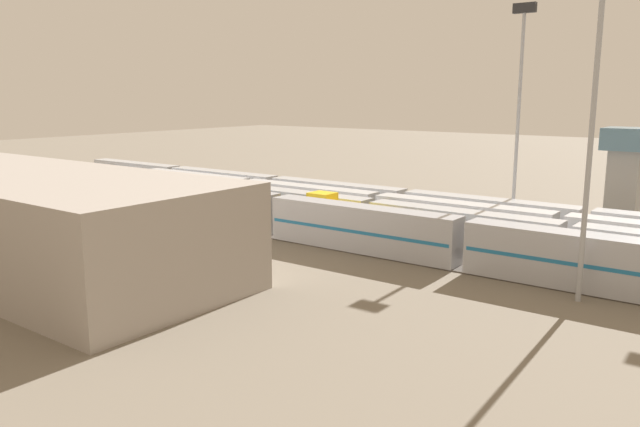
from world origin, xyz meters
The scene contains 15 objects.
ground_plane centered at (0.00, 0.00, 0.00)m, with size 400.00×400.00×0.00m, color #756B5B.
track_bed_0 centered at (0.00, -10.00, 0.06)m, with size 140.00×2.80×0.12m, color #4C443D.
track_bed_1 centered at (0.00, -5.00, 0.06)m, with size 140.00×2.80×0.12m, color #3D3833.
track_bed_2 centered at (0.00, 0.00, 0.06)m, with size 140.00×2.80×0.12m, color #4C443D.
track_bed_3 centered at (0.00, 5.00, 0.06)m, with size 140.00×2.80×0.12m, color #3D3833.
track_bed_4 centered at (0.00, 10.00, 0.06)m, with size 140.00×2.80×0.12m, color #4C443D.
train_on_track_1 centered at (-6.42, -5.00, 2.08)m, with size 114.80×3.00×4.40m.
train_on_track_4 centered at (-2.76, 10.00, 2.61)m, with size 71.40×3.06×5.00m.
train_on_track_2 centered at (3.45, 0.00, 2.07)m, with size 139.00×3.00×4.40m.
train_on_track_3 centered at (3.48, 5.00, 2.16)m, with size 10.00×3.00×5.00m.
train_on_track_0 centered at (4.83, -10.00, 2.07)m, with size 139.00×3.06×4.40m.
light_mast_0 centered at (-11.78, -12.20, 17.79)m, with size 2.80×0.70×28.04m.
light_mast_1 centered at (-26.61, 13.22, 19.14)m, with size 2.80×0.70×30.55m.
maintenance_shed centered at (20.60, 35.06, 4.79)m, with size 48.47×18.38×9.58m, color #9E9389.
control_tower centered at (-21.96, -26.64, 7.43)m, with size 6.00×6.00×12.65m.
Camera 1 is at (-39.12, 66.32, 17.07)m, focal length 35.01 mm.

